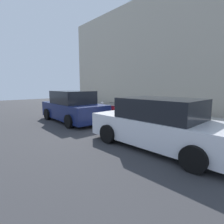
{
  "coord_description": "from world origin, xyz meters",
  "views": [
    {
      "loc": [
        -7.67,
        6.18,
        1.96
      ],
      "look_at": [
        -1.13,
        0.48,
        0.67
      ],
      "focal_mm": 28.15,
      "sensor_mm": 36.0,
      "label": 1
    }
  ],
  "objects_px": {
    "suitcase_olive_3": "(140,114)",
    "fire_hydrant": "(102,108)",
    "suitcase_silver_4": "(132,114)",
    "suitcase_maroon_7": "(112,111)",
    "parking_meter": "(199,111)",
    "suitcase_black_2": "(147,116)",
    "suitcase_red_6": "(118,113)",
    "suitcase_teal_5": "(124,112)",
    "parked_car_white_0": "(160,125)",
    "suitcase_navy_1": "(157,119)",
    "suitcase_maroon_0": "(168,119)",
    "parked_car_navy_1": "(73,107)",
    "bollard_post": "(95,107)"
  },
  "relations": [
    {
      "from": "suitcase_olive_3",
      "to": "fire_hydrant",
      "type": "relative_size",
      "value": 1.35
    },
    {
      "from": "suitcase_silver_4",
      "to": "suitcase_maroon_7",
      "type": "bearing_deg",
      "value": -0.37
    },
    {
      "from": "fire_hydrant",
      "to": "parking_meter",
      "type": "relative_size",
      "value": 0.64
    },
    {
      "from": "suitcase_black_2",
      "to": "suitcase_maroon_7",
      "type": "xyz_separation_m",
      "value": [
        2.66,
        -0.04,
        -0.02
      ]
    },
    {
      "from": "suitcase_black_2",
      "to": "suitcase_red_6",
      "type": "height_order",
      "value": "suitcase_black_2"
    },
    {
      "from": "suitcase_teal_5",
      "to": "parked_car_white_0",
      "type": "height_order",
      "value": "parked_car_white_0"
    },
    {
      "from": "suitcase_silver_4",
      "to": "suitcase_red_6",
      "type": "height_order",
      "value": "suitcase_silver_4"
    },
    {
      "from": "suitcase_red_6",
      "to": "suitcase_maroon_7",
      "type": "bearing_deg",
      "value": -6.36
    },
    {
      "from": "suitcase_navy_1",
      "to": "suitcase_red_6",
      "type": "relative_size",
      "value": 1.35
    },
    {
      "from": "suitcase_navy_1",
      "to": "fire_hydrant",
      "type": "xyz_separation_m",
      "value": [
        4.21,
        -0.02,
        0.13
      ]
    },
    {
      "from": "suitcase_navy_1",
      "to": "suitcase_maroon_7",
      "type": "xyz_separation_m",
      "value": [
        3.23,
        -0.02,
        0.03
      ]
    },
    {
      "from": "suitcase_maroon_0",
      "to": "suitcase_navy_1",
      "type": "bearing_deg",
      "value": 6.08
    },
    {
      "from": "suitcase_navy_1",
      "to": "parked_car_navy_1",
      "type": "bearing_deg",
      "value": 28.31
    },
    {
      "from": "suitcase_silver_4",
      "to": "parking_meter",
      "type": "xyz_separation_m",
      "value": [
        -3.34,
        -0.27,
        0.48
      ]
    },
    {
      "from": "suitcase_black_2",
      "to": "parking_meter",
      "type": "bearing_deg",
      "value": -172.67
    },
    {
      "from": "suitcase_maroon_0",
      "to": "parked_car_navy_1",
      "type": "xyz_separation_m",
      "value": [
        4.59,
        2.23,
        0.31
      ]
    },
    {
      "from": "suitcase_maroon_0",
      "to": "parked_car_white_0",
      "type": "bearing_deg",
      "value": 114.7
    },
    {
      "from": "suitcase_navy_1",
      "to": "suitcase_olive_3",
      "type": "height_order",
      "value": "suitcase_olive_3"
    },
    {
      "from": "suitcase_olive_3",
      "to": "suitcase_teal_5",
      "type": "height_order",
      "value": "suitcase_olive_3"
    },
    {
      "from": "suitcase_olive_3",
      "to": "suitcase_teal_5",
      "type": "distance_m",
      "value": 1.05
    },
    {
      "from": "suitcase_navy_1",
      "to": "bollard_post",
      "type": "relative_size",
      "value": 1.04
    },
    {
      "from": "fire_hydrant",
      "to": "parked_car_white_0",
      "type": "relative_size",
      "value": 0.17
    },
    {
      "from": "suitcase_black_2",
      "to": "suitcase_teal_5",
      "type": "xyz_separation_m",
      "value": [
        1.54,
        0.01,
        0.02
      ]
    },
    {
      "from": "suitcase_red_6",
      "to": "suitcase_teal_5",
      "type": "bearing_deg",
      "value": -179.33
    },
    {
      "from": "suitcase_olive_3",
      "to": "suitcase_red_6",
      "type": "relative_size",
      "value": 1.75
    },
    {
      "from": "suitcase_black_2",
      "to": "parked_car_white_0",
      "type": "distance_m",
      "value": 3.05
    },
    {
      "from": "suitcase_maroon_0",
      "to": "parking_meter",
      "type": "xyz_separation_m",
      "value": [
        -1.21,
        -0.21,
        0.49
      ]
    },
    {
      "from": "fire_hydrant",
      "to": "bollard_post",
      "type": "xyz_separation_m",
      "value": [
        0.63,
        0.15,
        -0.02
      ]
    },
    {
      "from": "parked_car_navy_1",
      "to": "parked_car_white_0",
      "type": "bearing_deg",
      "value": 180.0
    },
    {
      "from": "suitcase_teal_5",
      "to": "parking_meter",
      "type": "height_order",
      "value": "parking_meter"
    },
    {
      "from": "suitcase_teal_5",
      "to": "parked_car_white_0",
      "type": "bearing_deg",
      "value": 150.08
    },
    {
      "from": "suitcase_navy_1",
      "to": "parked_car_white_0",
      "type": "distance_m",
      "value": 2.71
    },
    {
      "from": "bollard_post",
      "to": "suitcase_red_6",
      "type": "bearing_deg",
      "value": -177.94
    },
    {
      "from": "suitcase_maroon_7",
      "to": "suitcase_silver_4",
      "type": "bearing_deg",
      "value": 179.63
    },
    {
      "from": "suitcase_maroon_7",
      "to": "suitcase_black_2",
      "type": "bearing_deg",
      "value": 179.06
    },
    {
      "from": "suitcase_olive_3",
      "to": "parked_car_white_0",
      "type": "xyz_separation_m",
      "value": [
        -2.65,
        2.24,
        0.22
      ]
    },
    {
      "from": "suitcase_navy_1",
      "to": "parked_car_white_0",
      "type": "relative_size",
      "value": 0.18
    },
    {
      "from": "suitcase_maroon_0",
      "to": "fire_hydrant",
      "type": "height_order",
      "value": "suitcase_maroon_0"
    },
    {
      "from": "suitcase_olive_3",
      "to": "suitcase_red_6",
      "type": "bearing_deg",
      "value": 4.31
    },
    {
      "from": "suitcase_black_2",
      "to": "suitcase_navy_1",
      "type": "bearing_deg",
      "value": -177.11
    },
    {
      "from": "suitcase_silver_4",
      "to": "suitcase_maroon_0",
      "type": "bearing_deg",
      "value": -178.51
    },
    {
      "from": "fire_hydrant",
      "to": "bollard_post",
      "type": "height_order",
      "value": "same"
    },
    {
      "from": "suitcase_navy_1",
      "to": "suitcase_black_2",
      "type": "xyz_separation_m",
      "value": [
        0.56,
        0.03,
        0.05
      ]
    },
    {
      "from": "suitcase_red_6",
      "to": "fire_hydrant",
      "type": "bearing_deg",
      "value": -2.62
    },
    {
      "from": "suitcase_navy_1",
      "to": "suitcase_silver_4",
      "type": "height_order",
      "value": "suitcase_silver_4"
    },
    {
      "from": "parked_car_white_0",
      "to": "parked_car_navy_1",
      "type": "xyz_separation_m",
      "value": [
        5.61,
        0.0,
        0.04
      ]
    },
    {
      "from": "suitcase_silver_4",
      "to": "parking_meter",
      "type": "height_order",
      "value": "parking_meter"
    },
    {
      "from": "suitcase_navy_1",
      "to": "bollard_post",
      "type": "bearing_deg",
      "value": 1.51
    },
    {
      "from": "bollard_post",
      "to": "suitcase_navy_1",
      "type": "bearing_deg",
      "value": -178.49
    },
    {
      "from": "suitcase_maroon_7",
      "to": "parked_car_navy_1",
      "type": "relative_size",
      "value": 0.19
    }
  ]
}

